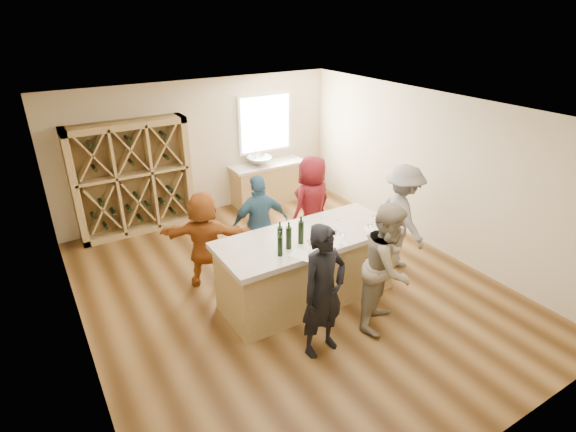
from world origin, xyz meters
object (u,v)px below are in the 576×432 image
wine_bottle_e (301,233)px  person_far_left (205,239)px  wine_bottle_b (280,246)px  wine_bottle_d (289,238)px  wine_bottle_c (280,238)px  person_near_right (388,266)px  tasting_counter_base (307,269)px  wine_rack (133,179)px  person_far_mid (260,224)px  person_far_right (312,205)px  person_near_left (323,292)px  person_server (402,216)px  sink (259,161)px

wine_bottle_e → person_far_left: bearing=125.2°
wine_bottle_b → wine_bottle_d: 0.23m
wine_bottle_c → person_far_left: 1.48m
person_near_right → tasting_counter_base: bearing=87.8°
wine_rack → wine_bottle_c: wine_rack is taller
person_near_right → person_far_mid: bearing=79.0°
wine_bottle_c → person_far_right: 1.99m
person_far_right → person_far_left: person_far_right is taller
wine_bottle_d → person_far_mid: bearing=79.7°
person_near_left → person_far_right: person_near_left is taller
person_server → person_far_mid: size_ratio=1.06×
wine_bottle_c → person_near_right: (1.12, -0.95, -0.32)m
wine_bottle_c → person_near_left: bearing=-86.7°
person_far_right → tasting_counter_base: bearing=39.7°
person_server → person_far_mid: (-2.13, 1.07, -0.05)m
wine_rack → person_far_left: wine_rack is taller
wine_rack → person_server: 5.04m
wine_bottle_e → person_far_left: (-0.92, 1.31, -0.45)m
person_far_right → person_far_left: size_ratio=1.12×
wine_rack → person_near_right: wine_rack is taller
wine_rack → person_far_left: bearing=-79.9°
tasting_counter_base → person_near_right: person_near_right is taller
sink → tasting_counter_base: sink is taller
person_near_right → person_far_mid: 2.30m
wine_rack → person_near_right: (2.17, -4.71, -0.19)m
person_near_left → wine_bottle_b: bearing=95.9°
tasting_counter_base → person_near_left: 1.24m
wine_bottle_e → person_server: size_ratio=0.19×
tasting_counter_base → person_near_left: size_ratio=1.44×
person_server → person_far_left: (-3.06, 1.13, -0.10)m
wine_rack → person_server: (3.51, -3.62, -0.21)m
sink → wine_bottle_b: wine_bottle_b is taller
person_near_left → person_far_right: bearing=52.9°
person_near_left → person_near_right: size_ratio=0.99×
tasting_counter_base → person_far_right: (0.90, 1.23, 0.39)m
tasting_counter_base → person_far_right: size_ratio=1.45×
wine_bottle_d → person_near_right: bearing=-40.2°
person_far_right → sink: bearing=-109.1°
wine_rack → wine_bottle_e: size_ratio=6.64×
wine_bottle_b → person_server: 2.60m
sink → person_near_left: 4.91m
person_far_left → person_far_right: bearing=-146.9°
wine_rack → wine_bottle_b: size_ratio=7.79×
sink → person_far_left: bearing=-133.1°
wine_rack → wine_bottle_b: 4.06m
person_far_right → wine_bottle_d: bearing=32.4°
wine_rack → person_near_left: bearing=-76.8°
wine_bottle_b → person_near_right: person_near_right is taller
person_far_right → wine_bottle_b: bearing=30.5°
wine_bottle_d → person_server: bearing=5.3°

